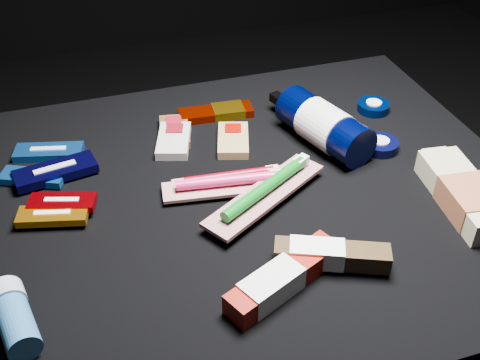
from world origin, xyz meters
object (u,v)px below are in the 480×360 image
object	(u,v)px
bodywash_bottle	(464,195)
deodorant_stick	(14,317)
toothpaste_carton_red	(280,281)
lotion_bottle	(324,125)

from	to	relation	value
bodywash_bottle	deodorant_stick	distance (m)	0.69
toothpaste_carton_red	lotion_bottle	bearing A→B (deg)	32.53
deodorant_stick	toothpaste_carton_red	distance (m)	0.35
toothpaste_carton_red	deodorant_stick	bearing A→B (deg)	148.78
bodywash_bottle	lotion_bottle	bearing A→B (deg)	127.70
lotion_bottle	bodywash_bottle	xyz separation A→B (m)	(0.14, -0.23, -0.02)
bodywash_bottle	toothpaste_carton_red	distance (m)	0.35
lotion_bottle	toothpaste_carton_red	distance (m)	0.37
lotion_bottle	bodywash_bottle	size ratio (longest dim) A/B	1.15
lotion_bottle	deodorant_stick	bearing A→B (deg)	-171.02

